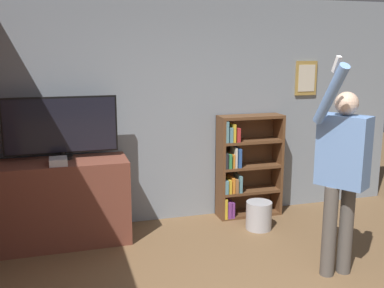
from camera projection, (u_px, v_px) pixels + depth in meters
wall_back at (175, 111)px, 5.44m from camera, size 6.06×0.09×2.70m
tv_ledge at (66, 202)px, 4.87m from camera, size 1.35×0.57×0.92m
television at (61, 127)px, 4.80m from camera, size 1.19×0.22×0.68m
game_console at (58, 161)px, 4.61m from camera, size 0.18×0.21×0.07m
bookshelf at (244, 167)px, 5.65m from camera, size 0.82×0.28×1.29m
person at (343, 167)px, 4.05m from camera, size 0.58×0.57×2.04m
waste_bin at (259, 215)px, 5.30m from camera, size 0.30×0.30×0.33m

